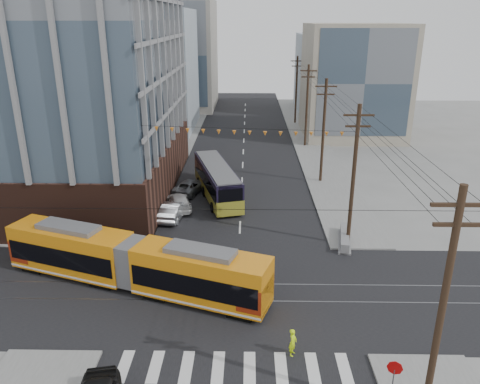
# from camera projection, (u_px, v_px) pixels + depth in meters

# --- Properties ---
(ground) EXTENTS (160.00, 160.00, 0.00)m
(ground) POSITION_uv_depth(u_px,v_px,m) (235.00, 331.00, 26.53)
(ground) COLOR slate
(office_building) EXTENTS (30.00, 25.00, 28.60)m
(office_building) POSITION_uv_depth(u_px,v_px,m) (6.00, 45.00, 43.47)
(office_building) COLOR #381E16
(office_building) RESTS_ON ground
(bg_bldg_nw_near) EXTENTS (18.00, 16.00, 18.00)m
(bg_bldg_nw_near) POSITION_uv_depth(u_px,v_px,m) (135.00, 71.00, 72.41)
(bg_bldg_nw_near) COLOR #8C99A5
(bg_bldg_nw_near) RESTS_ON ground
(bg_bldg_ne_near) EXTENTS (14.00, 14.00, 16.00)m
(bg_bldg_ne_near) POSITION_uv_depth(u_px,v_px,m) (353.00, 81.00, 68.44)
(bg_bldg_ne_near) COLOR gray
(bg_bldg_ne_near) RESTS_ON ground
(bg_bldg_nw_far) EXTENTS (16.00, 18.00, 20.00)m
(bg_bldg_nw_far) POSITION_uv_depth(u_px,v_px,m) (173.00, 55.00, 90.75)
(bg_bldg_nw_far) COLOR gray
(bg_bldg_nw_far) RESTS_ON ground
(bg_bldg_ne_far) EXTENTS (16.00, 16.00, 14.00)m
(bg_bldg_ne_far) POSITION_uv_depth(u_px,v_px,m) (341.00, 73.00, 87.49)
(bg_bldg_ne_far) COLOR #8C99A5
(bg_bldg_ne_far) RESTS_ON ground
(utility_pole_near) EXTENTS (0.30, 0.30, 11.00)m
(utility_pole_near) POSITION_uv_depth(u_px,v_px,m) (441.00, 313.00, 18.84)
(utility_pole_near) COLOR black
(utility_pole_near) RESTS_ON ground
(utility_pole_far) EXTENTS (0.30, 0.30, 11.00)m
(utility_pole_far) POSITION_uv_depth(u_px,v_px,m) (296.00, 90.00, 76.94)
(utility_pole_far) COLOR black
(utility_pole_far) RESTS_ON ground
(streetcar) EXTENTS (18.17, 8.60, 3.54)m
(streetcar) POSITION_uv_depth(u_px,v_px,m) (133.00, 263.00, 30.31)
(streetcar) COLOR orange
(streetcar) RESTS_ON ground
(city_bus) EXTENTS (5.55, 11.92, 3.31)m
(city_bus) POSITION_uv_depth(u_px,v_px,m) (217.00, 181.00, 45.97)
(city_bus) COLOR black
(city_bus) RESTS_ON ground
(parked_car_silver) EXTENTS (2.20, 4.80, 1.53)m
(parked_car_silver) POSITION_uv_depth(u_px,v_px,m) (173.00, 210.00, 41.27)
(parked_car_silver) COLOR #B9BEC3
(parked_car_silver) RESTS_ON ground
(parked_car_white) EXTENTS (3.16, 5.08, 1.37)m
(parked_car_white) POSITION_uv_depth(u_px,v_px,m) (179.00, 202.00, 43.35)
(parked_car_white) COLOR #B7B7B7
(parked_car_white) RESTS_ON ground
(parked_car_grey) EXTENTS (3.49, 5.19, 1.32)m
(parked_car_grey) POSITION_uv_depth(u_px,v_px,m) (190.00, 186.00, 47.38)
(parked_car_grey) COLOR slate
(parked_car_grey) RESTS_ON ground
(pedestrian) EXTENTS (0.55, 0.66, 1.56)m
(pedestrian) POSITION_uv_depth(u_px,v_px,m) (293.00, 342.00, 24.39)
(pedestrian) COLOR #D3FF11
(pedestrian) RESTS_ON ground
(jersey_barrier) EXTENTS (1.70, 4.35, 0.85)m
(jersey_barrier) POSITION_uv_depth(u_px,v_px,m) (345.00, 238.00, 36.79)
(jersey_barrier) COLOR gray
(jersey_barrier) RESTS_ON ground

